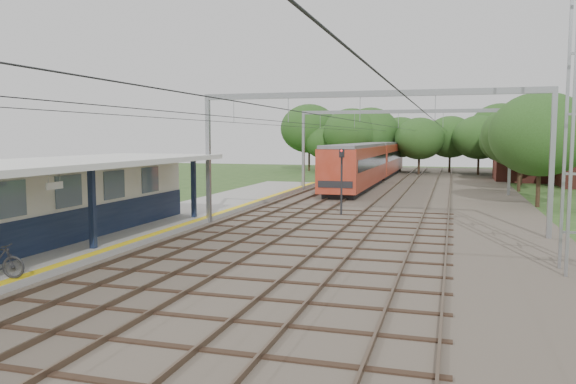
% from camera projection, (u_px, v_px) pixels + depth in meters
% --- Properties ---
extents(ground, '(160.00, 160.00, 0.00)m').
position_uv_depth(ground, '(147.00, 316.00, 14.87)').
color(ground, '#2D4C1E').
rests_on(ground, ground).
extents(ballast_bed, '(18.00, 90.00, 0.10)m').
position_uv_depth(ballast_bed, '(401.00, 199.00, 42.37)').
color(ballast_bed, '#473D33').
rests_on(ballast_bed, ground).
extents(platform, '(5.00, 52.00, 0.35)m').
position_uv_depth(platform, '(159.00, 222.00, 30.33)').
color(platform, gray).
rests_on(platform, ground).
extents(yellow_stripe, '(0.45, 52.00, 0.01)m').
position_uv_depth(yellow_stripe, '(197.00, 220.00, 29.68)').
color(yellow_stripe, yellow).
rests_on(yellow_stripe, platform).
extents(station_building, '(3.41, 18.00, 3.40)m').
position_uv_depth(station_building, '(46.00, 201.00, 23.85)').
color(station_building, beige).
rests_on(station_building, platform).
extents(canopy, '(6.40, 20.00, 3.44)m').
position_uv_depth(canopy, '(51.00, 164.00, 22.43)').
color(canopy, '#111C36').
rests_on(canopy, platform).
extents(rail_tracks, '(11.80, 88.00, 0.15)m').
position_uv_depth(rail_tracks, '(368.00, 197.00, 43.07)').
color(rail_tracks, brown).
rests_on(rail_tracks, ballast_bed).
extents(catenary_system, '(17.22, 88.00, 7.00)m').
position_uv_depth(catenary_system, '(387.00, 125.00, 37.51)').
color(catenary_system, gray).
rests_on(catenary_system, ground).
extents(tree_band, '(31.72, 30.88, 8.82)m').
position_uv_depth(tree_band, '(421.00, 135.00, 67.83)').
color(tree_band, '#382619').
rests_on(tree_band, ground).
extents(house_far, '(8.00, 6.12, 8.66)m').
position_uv_depth(house_far, '(535.00, 151.00, 59.68)').
color(house_far, brown).
rests_on(house_far, ground).
extents(train, '(3.06, 38.14, 4.01)m').
position_uv_depth(train, '(372.00, 161.00, 58.88)').
color(train, black).
rests_on(train, ballast_bed).
extents(signal_post, '(0.32, 0.30, 4.04)m').
position_uv_depth(signal_post, '(342.00, 175.00, 33.27)').
color(signal_post, black).
rests_on(signal_post, ground).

